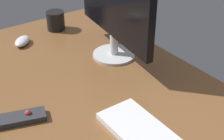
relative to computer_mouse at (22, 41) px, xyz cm
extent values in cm
cube|color=brown|center=(48.71, 6.57, -2.65)|extent=(140.00, 84.00, 2.00)
cylinder|color=silver|center=(32.24, 27.53, -1.13)|extent=(17.90, 17.90, 1.04)
cylinder|color=silver|center=(32.24, 27.53, 3.71)|extent=(3.43, 3.43, 8.63)
ellipsoid|color=silver|center=(0.00, 0.00, 0.00)|extent=(11.16, 11.08, 3.30)
cube|color=#2D2D33|center=(48.43, -22.67, -0.65)|extent=(11.45, 19.83, 2.00)
sphere|color=red|center=(49.72, -18.74, 0.67)|extent=(1.86, 1.86, 1.86)
cylinder|color=black|center=(-5.75, 19.98, 2.91)|extent=(8.67, 8.67, 9.13)
camera|label=1|loc=(131.70, -44.71, 67.32)|focal=53.24mm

